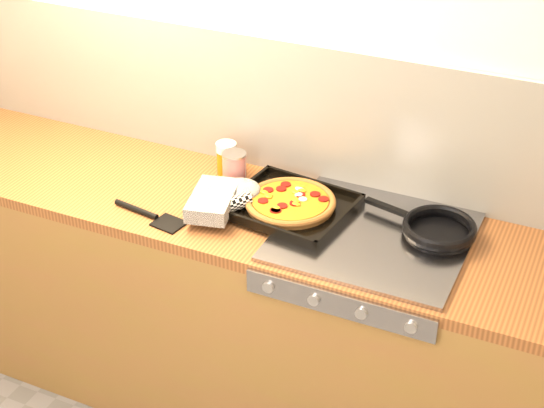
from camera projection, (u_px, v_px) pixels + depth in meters
The scene contains 9 objects.
room_shell at pixel (283, 108), 2.93m from camera, with size 3.20×3.20×3.20m.
counter_run at pixel (250, 311), 3.07m from camera, with size 3.20×0.62×0.90m.
stovetop at pixel (373, 237), 2.67m from camera, with size 0.60×0.56×0.02m, color gray.
pizza_on_tray at pixel (270, 201), 2.79m from camera, with size 0.54×0.44×0.07m.
frying_pan at pixel (438, 229), 2.66m from camera, with size 0.41×0.29×0.04m.
tomato_can at pixel (234, 168), 2.94m from camera, with size 0.09×0.09×0.12m.
juice_glass at pixel (226, 158), 3.01m from camera, with size 0.09×0.09×0.12m.
wooden_spoon at pixel (325, 196), 2.88m from camera, with size 0.30×0.11×0.02m.
black_spatula at pixel (150, 215), 2.78m from camera, with size 0.29×0.10×0.02m.
Camera 1 is at (1.09, -1.06, 2.39)m, focal length 55.00 mm.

